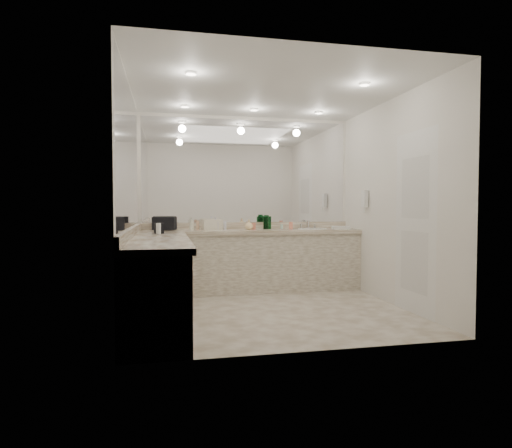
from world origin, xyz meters
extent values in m
plane|color=beige|center=(0.00, 0.00, 0.00)|extent=(3.20, 3.20, 0.00)
plane|color=white|center=(0.00, 0.00, 2.60)|extent=(3.20, 3.20, 0.00)
cube|color=silver|center=(0.00, 1.50, 1.30)|extent=(3.20, 0.02, 2.60)
cube|color=silver|center=(-1.60, 0.00, 1.30)|extent=(0.02, 3.00, 2.60)
cube|color=silver|center=(1.60, 0.00, 1.30)|extent=(0.02, 3.00, 2.60)
cube|color=silver|center=(0.00, 1.20, 0.42)|extent=(3.20, 0.60, 0.84)
cube|color=beige|center=(0.00, 1.19, 0.87)|extent=(3.20, 0.64, 0.06)
cube|color=silver|center=(-1.30, -0.30, 0.42)|extent=(0.60, 2.40, 0.84)
cube|color=beige|center=(-1.29, -0.30, 0.87)|extent=(0.64, 2.42, 0.06)
cube|color=beige|center=(0.00, 1.48, 0.95)|extent=(3.20, 0.04, 0.10)
cube|color=beige|center=(-1.58, 0.00, 0.95)|extent=(0.04, 3.00, 0.10)
cube|color=white|center=(0.00, 1.49, 1.77)|extent=(3.12, 0.01, 1.55)
cube|color=white|center=(-1.59, 0.00, 1.77)|extent=(0.01, 2.92, 1.55)
cylinder|color=white|center=(0.95, 1.20, 0.90)|extent=(0.44, 0.44, 0.03)
cube|color=silver|center=(0.95, 1.41, 0.97)|extent=(0.24, 0.16, 0.14)
cube|color=white|center=(1.56, 0.70, 1.35)|extent=(0.06, 0.10, 0.24)
cube|color=white|center=(1.59, -0.50, 1.05)|extent=(0.02, 0.82, 2.10)
cube|color=black|center=(-1.23, 1.26, 0.99)|extent=(0.35, 0.26, 0.18)
cube|color=black|center=(-1.30, 0.63, 0.97)|extent=(0.13, 0.25, 0.13)
cube|color=beige|center=(-0.57, 1.23, 0.98)|extent=(0.31, 0.22, 0.16)
cube|color=white|center=(1.38, 1.14, 0.92)|extent=(0.28, 0.21, 0.04)
cylinder|color=white|center=(-1.30, 0.35, 0.97)|extent=(0.06, 0.06, 0.13)
imported|color=white|center=(-0.85, 1.28, 0.99)|extent=(0.08, 0.08, 0.18)
imported|color=white|center=(-0.51, 1.21, 0.99)|extent=(0.10, 0.10, 0.18)
imported|color=#FFD796|center=(-0.03, 1.19, 0.98)|extent=(0.15, 0.15, 0.15)
cylinder|color=#0D5320|center=(0.24, 1.25, 0.99)|extent=(0.07, 0.07, 0.18)
cylinder|color=#0D5320|center=(0.31, 1.33, 1.00)|extent=(0.06, 0.06, 0.19)
cylinder|color=#0D5320|center=(0.26, 1.28, 1.01)|extent=(0.07, 0.07, 0.21)
cylinder|color=white|center=(-0.49, 1.29, 0.96)|extent=(0.05, 0.05, 0.12)
cylinder|color=#E57F66|center=(0.06, 1.27, 0.95)|extent=(0.07, 0.07, 0.10)
cylinder|color=silver|center=(-0.37, 1.26, 0.96)|extent=(0.04, 0.04, 0.12)
cylinder|color=#E57F66|center=(0.61, 1.21, 0.96)|extent=(0.06, 0.06, 0.11)
cylinder|color=#E0B28C|center=(-0.76, 1.27, 0.97)|extent=(0.05, 0.05, 0.14)
cylinder|color=silver|center=(0.50, 1.31, 0.94)|extent=(0.04, 0.04, 0.07)
camera|label=1|loc=(-1.20, -4.93, 1.23)|focal=30.00mm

